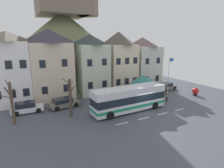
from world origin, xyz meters
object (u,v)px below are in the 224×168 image
hilltop_castle (64,43)px  public_bench (135,92)px  parked_car_02 (135,92)px  bare_tree_00 (12,102)px  townhouse_01 (50,64)px  parked_car_03 (27,107)px  parked_car_00 (64,103)px  bus_shelter (143,79)px  bare_tree_01 (70,97)px  townhouse_04 (142,62)px  flagpole (169,73)px  pedestrian_02 (167,95)px  townhouse_02 (90,64)px  harbour_buoy (195,91)px  pedestrian_00 (146,95)px  townhouse_03 (118,61)px  transit_bus (129,99)px  parked_car_01 (166,86)px  pedestrian_01 (162,97)px  townhouse_00 (10,68)px

hilltop_castle → public_bench: (6.27, -23.11, -8.16)m
parked_car_02 → bare_tree_00: bare_tree_00 is taller
townhouse_01 → parked_car_03: townhouse_01 is taller
parked_car_00 → bus_shelter: bearing=-13.1°
hilltop_castle → bare_tree_01: (-5.87, -26.87, -6.23)m
townhouse_04 → bare_tree_01: 20.14m
townhouse_04 → flagpole: bearing=-86.7°
bus_shelter → pedestrian_02: size_ratio=2.33×
townhouse_04 → bare_tree_00: bearing=-160.0°
townhouse_02 → harbour_buoy: 18.67m
townhouse_02 → pedestrian_00: bearing=-56.6°
townhouse_03 → transit_bus: (-4.61, -10.90, -3.75)m
parked_car_01 → bare_tree_01: 19.65m
harbour_buoy → bare_tree_00: size_ratio=0.27×
pedestrian_01 → harbour_buoy: bearing=1.0°
parked_car_00 → parked_car_02: size_ratio=1.04×
townhouse_04 → bus_shelter: (-5.13, -7.26, -1.88)m
transit_bus → public_bench: 7.62m
parked_car_00 → pedestrian_00: bearing=-21.6°
hilltop_castle → pedestrian_01: size_ratio=26.49×
townhouse_03 → flagpole: townhouse_03 is taller
townhouse_04 → parked_car_01: (1.61, -5.77, -4.24)m
pedestrian_01 → bare_tree_01: bearing=173.7°
townhouse_04 → hilltop_castle: hilltop_castle is taller
parked_car_00 → townhouse_00: bearing=131.3°
townhouse_04 → transit_bus: townhouse_04 is taller
parked_car_00 → pedestrian_00: (11.92, -2.99, 0.17)m
transit_bus → public_bench: size_ratio=6.13×
hilltop_castle → bare_tree_01: hilltop_castle is taller
bare_tree_01 → parked_car_02: bearing=15.9°
parked_car_02 → pedestrian_00: size_ratio=2.63×
townhouse_01 → parked_car_03: size_ratio=2.76×
townhouse_02 → parked_car_00: townhouse_02 is taller
townhouse_01 → public_bench: 14.67m
hilltop_castle → parked_car_02: size_ratio=10.04×
townhouse_03 → pedestrian_01: bearing=-81.7°
pedestrian_01 → harbour_buoy: (7.65, 0.13, -0.09)m
bus_shelter → harbour_buoy: 9.46m
public_bench → flagpole: (5.90, -1.69, 3.18)m
parked_car_00 → parked_car_03: bearing=168.2°
parked_car_00 → flagpole: (18.13, -1.35, 3.01)m
townhouse_00 → pedestrian_01: 22.51m
townhouse_02 → flagpole: 13.91m
parked_car_02 → bare_tree_01: 12.54m
townhouse_02 → townhouse_04: 11.50m
transit_bus → parked_car_02: 7.21m
townhouse_00 → townhouse_01: (5.63, 0.29, 0.23)m
pedestrian_00 → pedestrian_02: (2.62, -1.77, 0.10)m
townhouse_02 → public_bench: townhouse_02 is taller
transit_bus → pedestrian_01: transit_bus is taller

